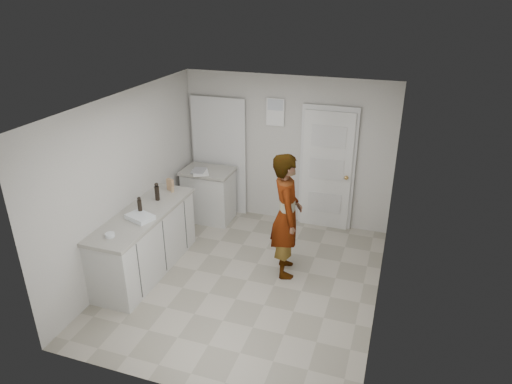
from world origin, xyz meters
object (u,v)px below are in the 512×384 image
(person, at_px, (286,216))
(egg_bowl, at_px, (110,235))
(cake_mix_box, at_px, (170,185))
(oil_cruet_b, at_px, (140,206))
(oil_cruet_a, at_px, (157,192))
(spice_jar, at_px, (172,190))
(baking_dish, at_px, (140,217))

(person, distance_m, egg_bowl, 2.31)
(egg_bowl, bearing_deg, cake_mix_box, 88.82)
(person, height_order, oil_cruet_b, person)
(person, relative_size, oil_cruet_a, 6.63)
(spice_jar, relative_size, baking_dish, 0.18)
(oil_cruet_b, bearing_deg, person, 19.39)
(person, relative_size, oil_cruet_b, 6.74)
(baking_dish, relative_size, egg_bowl, 3.47)
(spice_jar, bearing_deg, oil_cruet_b, -93.98)
(cake_mix_box, height_order, oil_cruet_b, oil_cruet_b)
(oil_cruet_b, bearing_deg, spice_jar, 86.02)
(cake_mix_box, xyz_separation_m, oil_cruet_a, (-0.01, -0.37, 0.04))
(person, relative_size, cake_mix_box, 9.94)
(person, xyz_separation_m, oil_cruet_b, (-1.87, -0.66, 0.16))
(oil_cruet_a, relative_size, egg_bowl, 2.28)
(cake_mix_box, bearing_deg, spice_jar, -22.98)
(cake_mix_box, height_order, oil_cruet_a, oil_cruet_a)
(oil_cruet_a, bearing_deg, baking_dish, -82.27)
(egg_bowl, bearing_deg, oil_cruet_b, 86.59)
(egg_bowl, bearing_deg, spice_jar, 86.28)
(cake_mix_box, distance_m, egg_bowl, 1.51)
(person, bearing_deg, spice_jar, 65.58)
(spice_jar, distance_m, oil_cruet_b, 0.81)
(oil_cruet_a, height_order, baking_dish, oil_cruet_a)
(spice_jar, bearing_deg, egg_bowl, -93.72)
(person, bearing_deg, cake_mix_box, 64.04)
(cake_mix_box, distance_m, baking_dish, 0.98)
(spice_jar, distance_m, egg_bowl, 1.45)
(spice_jar, height_order, oil_cruet_a, oil_cruet_a)
(oil_cruet_a, bearing_deg, cake_mix_box, 88.48)
(spice_jar, bearing_deg, oil_cruet_a, -103.07)
(egg_bowl, bearing_deg, baking_dish, 78.95)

